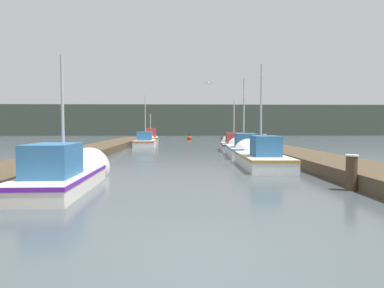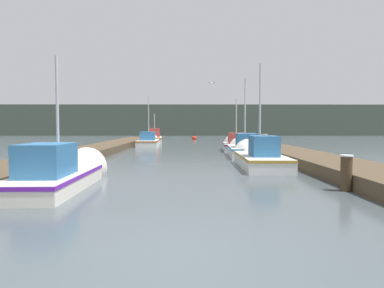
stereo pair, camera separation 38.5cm
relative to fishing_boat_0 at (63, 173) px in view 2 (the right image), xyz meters
name	(u,v)px [view 2 (the right image)]	position (x,y,z in m)	size (l,w,h in m)	color
ground_plane	(176,259)	(3.45, -5.44, -0.38)	(200.00, 200.00, 0.00)	#424C51
dock_left	(92,151)	(-2.17, 10.56, -0.16)	(2.39, 40.00, 0.44)	#4C3D2B
dock_right	(281,151)	(9.07, 10.56, -0.16)	(2.39, 40.00, 0.44)	#4C3D2B
distant_shore_ridge	(189,121)	(3.45, 58.14, 2.35)	(120.00, 16.00, 5.45)	#424C42
fishing_boat_0	(63,173)	(0.00, 0.00, 0.00)	(1.63, 5.13, 4.12)	silver
fishing_boat_1	(258,157)	(6.58, 5.00, 0.00)	(1.81, 5.59, 4.83)	silver
fishing_boat_2	(244,149)	(6.80, 10.08, 0.02)	(2.08, 5.70, 4.97)	silver
fishing_boat_3	(236,145)	(6.89, 14.25, 0.01)	(2.02, 4.63, 4.11)	silver
fishing_boat_4	(149,141)	(0.12, 19.93, 0.00)	(1.88, 6.18, 4.82)	silver
fishing_boat_5	(155,138)	(0.12, 24.55, 0.11)	(1.90, 5.75, 3.26)	silver
mooring_piling_0	(346,173)	(7.75, -0.85, 0.11)	(0.34, 0.34, 0.95)	#473523
mooring_piling_1	(264,145)	(7.74, 8.99, 0.26)	(0.36, 0.36, 1.26)	#473523
channel_buoy	(194,138)	(4.22, 32.66, -0.21)	(0.60, 0.60, 1.10)	red
seagull_lead	(212,83)	(5.31, 16.41, 4.59)	(0.56, 0.30, 0.12)	white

